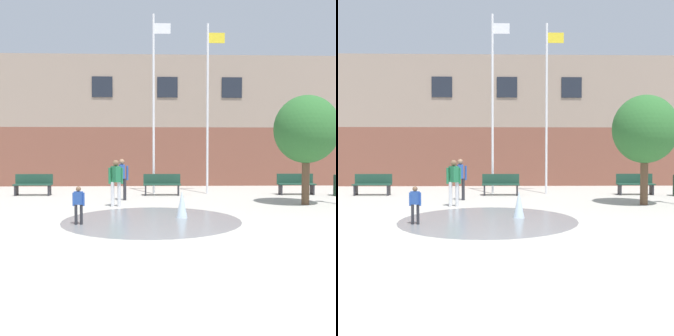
% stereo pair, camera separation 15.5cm
% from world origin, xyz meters
% --- Properties ---
extents(ground_plane, '(100.00, 100.00, 0.00)m').
position_xyz_m(ground_plane, '(0.00, 0.00, 0.00)').
color(ground_plane, '#B2ADA3').
extents(library_building, '(36.00, 6.05, 7.11)m').
position_xyz_m(library_building, '(0.00, 18.59, 3.55)').
color(library_building, brown).
rests_on(library_building, ground).
extents(splash_fountain, '(4.86, 4.86, 0.77)m').
position_xyz_m(splash_fountain, '(-0.53, 5.04, 0.12)').
color(splash_fountain, gray).
rests_on(splash_fountain, ground).
extents(park_bench_far_left, '(1.60, 0.44, 0.91)m').
position_xyz_m(park_bench_far_left, '(-5.90, 11.20, 0.48)').
color(park_bench_far_left, '#28282D').
rests_on(park_bench_far_left, ground).
extents(park_bench_left_of_flagpoles, '(1.60, 0.44, 0.91)m').
position_xyz_m(park_bench_left_of_flagpoles, '(-0.39, 11.06, 0.48)').
color(park_bench_left_of_flagpoles, '#28282D').
rests_on(park_bench_left_of_flagpoles, ground).
extents(park_bench_under_left_flagpole, '(1.60, 0.44, 0.91)m').
position_xyz_m(park_bench_under_left_flagpole, '(5.46, 11.12, 0.48)').
color(park_bench_under_left_flagpole, '#28282D').
rests_on(park_bench_under_left_flagpole, ground).
extents(child_in_fountain, '(0.31, 0.20, 0.99)m').
position_xyz_m(child_in_fountain, '(-2.66, 4.33, 0.58)').
color(child_in_fountain, '#28282D').
rests_on(child_in_fountain, ground).
extents(adult_watching, '(0.50, 0.39, 1.59)m').
position_xyz_m(adult_watching, '(-2.03, 7.61, 0.93)').
color(adult_watching, silver).
rests_on(adult_watching, ground).
extents(adult_in_red, '(0.50, 0.37, 1.59)m').
position_xyz_m(adult_in_red, '(-1.97, 9.38, 0.93)').
color(adult_in_red, '#28282D').
rests_on(adult_in_red, ground).
extents(flagpole_left, '(0.80, 0.10, 7.89)m').
position_xyz_m(flagpole_left, '(-0.71, 11.67, 4.19)').
color(flagpole_left, silver).
rests_on(flagpole_left, ground).
extents(flagpole_right, '(0.80, 0.10, 7.51)m').
position_xyz_m(flagpole_right, '(1.68, 11.67, 3.99)').
color(flagpole_right, silver).
rests_on(flagpole_right, ground).
extents(street_tree_near_building, '(2.24, 2.24, 3.85)m').
position_xyz_m(street_tree_near_building, '(4.62, 7.87, 2.64)').
color(street_tree_near_building, brown).
rests_on(street_tree_near_building, ground).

